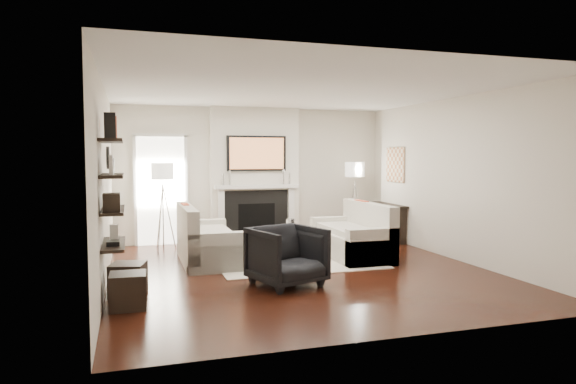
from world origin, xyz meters
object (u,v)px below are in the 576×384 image
object	(u,v)px
coffee_table	(282,237)
armchair	(287,253)
loveseat_left_base	(208,249)
lamp_left_shade	(162,171)
lamp_right_shade	(355,169)
loveseat_right_base	(351,245)
ottoman_near	(128,279)

from	to	relation	value
coffee_table	armchair	distance (m)	1.63
loveseat_left_base	lamp_left_shade	size ratio (longest dim) A/B	4.50
loveseat_left_base	lamp_right_shade	world-z (taller)	lamp_right_shade
loveseat_right_base	lamp_right_shade	bearing A→B (deg)	63.79
coffee_table	armchair	size ratio (longest dim) A/B	1.27
loveseat_left_base	lamp_right_shade	size ratio (longest dim) A/B	4.50
coffee_table	lamp_right_shade	bearing A→B (deg)	39.52
armchair	loveseat_right_base	bearing A→B (deg)	25.54
loveseat_right_base	lamp_left_shade	distance (m)	3.67
lamp_left_shade	coffee_table	bearing A→B (deg)	-41.84
coffee_table	lamp_left_shade	xyz separation A→B (m)	(-1.81, 1.62, 1.05)
armchair	lamp_right_shade	size ratio (longest dim) A/B	2.17
loveseat_left_base	lamp_right_shade	bearing A→B (deg)	24.57
loveseat_left_base	loveseat_right_base	world-z (taller)	same
coffee_table	armchair	xyz separation A→B (m)	(-0.40, -1.58, 0.03)
lamp_left_shade	ottoman_near	xyz separation A→B (m)	(-0.62, -3.09, -1.25)
ottoman_near	loveseat_left_base	bearing A→B (deg)	53.78
loveseat_right_base	lamp_left_shade	size ratio (longest dim) A/B	4.50
loveseat_right_base	ottoman_near	xyz separation A→B (m)	(-3.64, -1.42, -0.01)
loveseat_left_base	coffee_table	bearing A→B (deg)	-10.95
armchair	lamp_right_shade	xyz separation A→B (m)	(2.49, 3.31, 1.02)
lamp_left_shade	ottoman_near	world-z (taller)	lamp_left_shade
coffee_table	lamp_right_shade	world-z (taller)	lamp_right_shade
lamp_right_shade	lamp_left_shade	bearing A→B (deg)	-178.42
loveseat_left_base	lamp_left_shade	world-z (taller)	lamp_left_shade
lamp_right_shade	loveseat_right_base	bearing A→B (deg)	-116.21
ottoman_near	lamp_right_shade	bearing A→B (deg)	35.28
loveseat_right_base	lamp_right_shade	distance (m)	2.34
coffee_table	armchair	bearing A→B (deg)	-104.17
armchair	ottoman_near	world-z (taller)	armchair
lamp_left_shade	lamp_right_shade	size ratio (longest dim) A/B	1.00
coffee_table	ottoman_near	bearing A→B (deg)	-148.77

